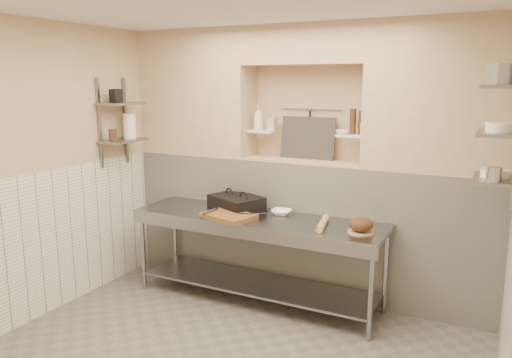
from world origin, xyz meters
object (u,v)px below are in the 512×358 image
Objects in this scene: rolling_pin at (323,223)px; bottle_soap at (258,118)px; jug_left at (129,126)px; prep_table at (257,241)px; cutting_board at (228,216)px; mixing_bowl at (281,212)px; bread_loaf at (361,224)px; panini_press at (236,203)px; bowl_alcove at (342,132)px.

rolling_pin is 1.43m from bottle_soap.
bottle_soap is 0.96× the size of jug_left.
jug_left is (-1.57, -0.02, 1.11)m from prep_table.
bottle_soap reaches higher than cutting_board.
mixing_bowl is at bearing 40.89° from cutting_board.
rolling_pin is (0.71, -0.02, 0.29)m from prep_table.
prep_table is 0.40m from cutting_board.
bread_loaf is (1.07, -0.05, 0.34)m from prep_table.
bottle_soap reaches higher than rolling_pin.
jug_left is (-2.64, 0.02, 0.77)m from bread_loaf.
mixing_bowl is 1.95m from jug_left.
cutting_board reaches higher than prep_table.
jug_left is at bearing -179.17° from prep_table.
bottle_soap is 1.43m from jug_left.
bottle_soap reaches higher than bread_loaf.
bottle_soap is at bearing 22.59° from jug_left.
jug_left is at bearing 173.92° from cutting_board.
panini_press reaches higher than mixing_bowl.
bowl_alcove is 0.49× the size of jug_left.
bowl_alcove is at bearing 92.17° from rolling_pin.
bread_loaf is at bearing -2.48° from prep_table.
jug_left is (-1.24, -0.19, 0.78)m from panini_press.
bread_loaf is 1.04m from bowl_alcove.
jug_left reaches higher than cutting_board.
cutting_board is 2.31× the size of bread_loaf.
bottle_soap reaches higher than jug_left.
bowl_alcove is (0.92, 0.72, 0.81)m from cutting_board.
panini_press is at bearing -158.88° from bowl_alcove.
bread_loaf is 0.79× the size of jug_left.
mixing_bowl is at bearing -144.00° from bowl_alcove.
bottle_soap is (-1.32, 0.57, 0.87)m from bread_loaf.
jug_left reaches higher than prep_table.
panini_press is 1.48m from jug_left.
cutting_board is 2.45× the size of mixing_bowl.
bowl_alcove reaches higher than rolling_pin.
prep_table is 11.98× the size of bread_loaf.
prep_table is 12.71× the size of mixing_bowl.
jug_left reaches higher than panini_press.
prep_table is at bearing -64.99° from bottle_soap.
bowl_alcove is (0.93, 0.03, -0.11)m from bottle_soap.
bottle_soap is (-0.25, 0.53, 1.20)m from prep_table.
prep_table is 0.39m from mixing_bowl.
mixing_bowl is 0.57m from rolling_pin.
panini_press is at bearing -102.73° from bottle_soap.
bread_loaf is at bearing -0.52° from jug_left.
jug_left reaches higher than bowl_alcove.
mixing_bowl is 0.92m from bread_loaf.
prep_table is at bearing 177.52° from bread_loaf.
cutting_board is at bearing -6.08° from jug_left.
bottle_soap is at bearing 150.07° from rolling_pin.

